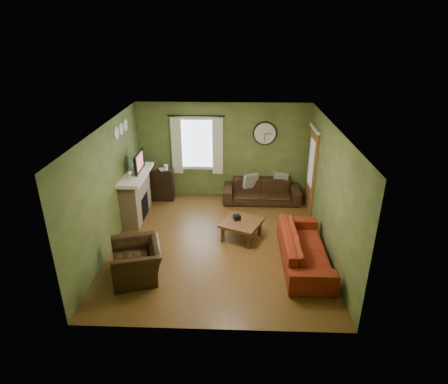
{
  "coord_description": "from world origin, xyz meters",
  "views": [
    {
      "loc": [
        0.38,
        -7.12,
        4.41
      ],
      "look_at": [
        0.1,
        0.4,
        1.05
      ],
      "focal_mm": 30.0,
      "sensor_mm": 36.0,
      "label": 1
    }
  ],
  "objects_px": {
    "bookshelf": "(160,185)",
    "sofa_brown": "(261,191)",
    "sofa_red": "(304,248)",
    "armchair": "(137,261)",
    "coffee_table": "(242,230)"
  },
  "relations": [
    {
      "from": "bookshelf",
      "to": "sofa_red",
      "type": "xyz_separation_m",
      "value": [
        3.46,
        -2.88,
        -0.11
      ]
    },
    {
      "from": "sofa_red",
      "to": "bookshelf",
      "type": "bearing_deg",
      "value": 50.26
    },
    {
      "from": "sofa_brown",
      "to": "coffee_table",
      "type": "relative_size",
      "value": 2.59
    },
    {
      "from": "bookshelf",
      "to": "sofa_brown",
      "type": "distance_m",
      "value": 2.76
    },
    {
      "from": "sofa_brown",
      "to": "sofa_red",
      "type": "bearing_deg",
      "value": -76.09
    },
    {
      "from": "sofa_red",
      "to": "armchair",
      "type": "xyz_separation_m",
      "value": [
        -3.24,
        -0.58,
        0.01
      ]
    },
    {
      "from": "armchair",
      "to": "sofa_red",
      "type": "bearing_deg",
      "value": 83.0
    },
    {
      "from": "bookshelf",
      "to": "sofa_red",
      "type": "height_order",
      "value": "bookshelf"
    },
    {
      "from": "armchair",
      "to": "coffee_table",
      "type": "distance_m",
      "value": 2.47
    },
    {
      "from": "sofa_brown",
      "to": "sofa_red",
      "type": "relative_size",
      "value": 0.91
    },
    {
      "from": "bookshelf",
      "to": "sofa_brown",
      "type": "bearing_deg",
      "value": -0.44
    },
    {
      "from": "bookshelf",
      "to": "armchair",
      "type": "relative_size",
      "value": 0.84
    },
    {
      "from": "armchair",
      "to": "sofa_brown",
      "type": "bearing_deg",
      "value": 126.49
    },
    {
      "from": "sofa_red",
      "to": "armchair",
      "type": "relative_size",
      "value": 2.18
    },
    {
      "from": "sofa_brown",
      "to": "armchair",
      "type": "height_order",
      "value": "armchair"
    }
  ]
}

